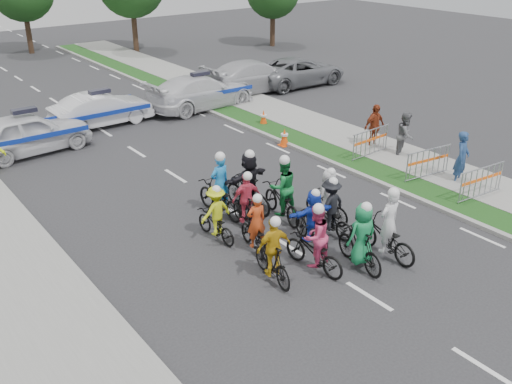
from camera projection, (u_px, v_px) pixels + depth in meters
ground at (369, 296)px, 13.35m from camera, size 90.00×90.00×0.00m
curb_right at (362, 176)px, 19.74m from camera, size 0.20×60.00×0.12m
grass_strip at (376, 171)px, 20.12m from camera, size 1.20×60.00×0.11m
sidewalk_right at (409, 159)px, 21.11m from camera, size 2.40×60.00×0.13m
sidewalk_left at (19, 293)px, 13.35m from camera, size 3.00×60.00×0.13m
rider_0 at (386, 234)px, 14.72m from camera, size 0.74×1.98×2.01m
rider_1 at (361, 242)px, 14.20m from camera, size 0.85×1.83×1.86m
rider_2 at (314, 246)px, 14.09m from camera, size 0.85×1.92×1.89m
rider_3 at (273, 256)px, 13.69m from camera, size 0.94×1.75×1.78m
rider_4 at (329, 212)px, 15.80m from camera, size 1.02×1.77×1.76m
rider_5 at (312, 221)px, 15.26m from camera, size 1.38×1.65×1.68m
rider_6 at (255, 232)px, 14.98m from camera, size 0.88×1.76×1.72m
rider_7 at (327, 200)px, 16.51m from camera, size 0.76×1.66×1.72m
rider_8 at (282, 196)px, 16.62m from camera, size 1.04×2.09×2.04m
rider_9 at (246, 206)px, 16.16m from camera, size 0.93×1.73×1.76m
rider_10 at (216, 218)px, 15.54m from camera, size 0.94×1.64×1.65m
rider_11 at (248, 186)px, 17.03m from camera, size 1.65×1.96×2.02m
rider_12 at (220, 194)px, 16.89m from camera, size 0.82×2.04×2.04m
police_car_0 at (28, 133)px, 21.57m from camera, size 4.84×2.26×1.60m
police_car_1 at (102, 109)px, 24.68m from camera, size 4.39×1.61×1.44m
police_car_2 at (201, 92)px, 27.10m from camera, size 5.58×2.53×1.58m
civilian_sedan at (254, 76)px, 29.86m from camera, size 5.76×2.51×1.65m
civilian_suv at (299, 71)px, 31.17m from camera, size 5.51×2.72×1.50m
spectator_0 at (462, 158)px, 18.93m from camera, size 0.76×0.61×1.82m
spectator_1 at (405, 135)px, 21.20m from camera, size 1.04×0.96×1.72m
spectator_2 at (374, 127)px, 22.02m from camera, size 1.04×0.45×1.76m
barrier_0 at (481, 184)px, 17.88m from camera, size 2.04×0.69×1.12m
barrier_1 at (428, 164)px, 19.35m from camera, size 2.05×0.75×1.12m
barrier_2 at (370, 144)px, 21.22m from camera, size 2.02×0.61×1.12m
cone_0 at (284, 137)px, 22.52m from camera, size 0.40×0.40×0.70m
cone_1 at (264, 118)px, 24.83m from camera, size 0.40×0.40×0.70m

